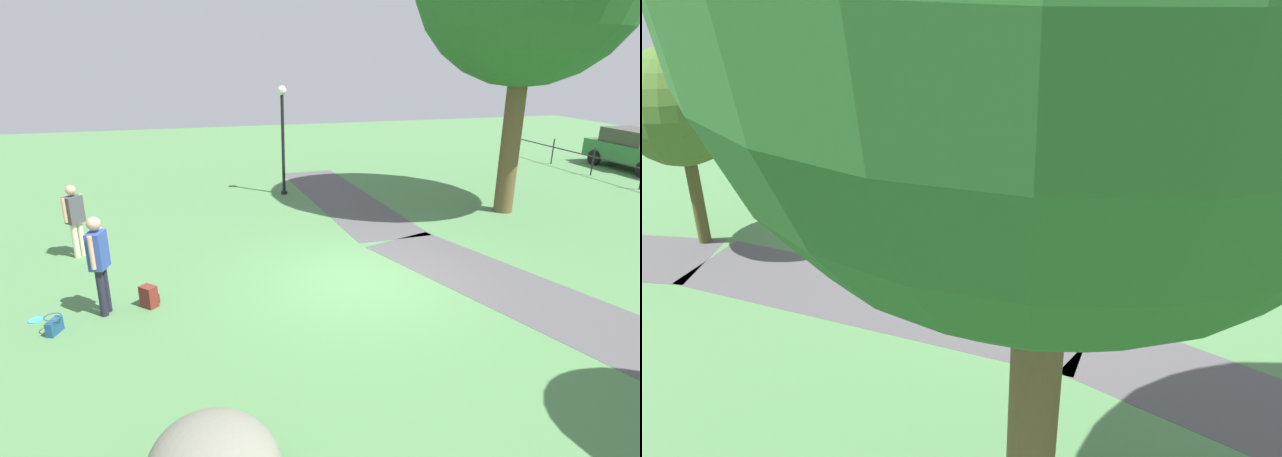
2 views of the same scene
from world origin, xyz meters
TOP-DOWN VIEW (x-y plane):
  - ground_plane at (0.00, 0.00)m, footprint 48.00×48.00m
  - footpath_segment_mid at (1.80, 2.88)m, footprint 8.21×4.33m
  - young_tree_near_path at (6.43, 3.61)m, footprint 2.43×2.43m
  - lawn_boulder at (4.67, -3.22)m, footprint 1.72×1.54m
  - woman_with_handbag at (0.16, -4.78)m, footprint 0.50×0.33m
  - man_near_boulder at (-2.85, -5.67)m, footprint 0.43×0.42m
  - handbag_on_grass at (0.67, -5.51)m, footprint 0.35×0.35m
  - backpack_by_boulder at (5.25, -3.74)m, footprint 0.28×0.30m
  - spare_backpack_on_lawn at (0.09, -4.06)m, footprint 0.35×0.35m
  - frisbee_on_grass at (0.13, -5.93)m, footprint 0.23×0.23m

SIDE VIEW (x-z plane):
  - ground_plane at x=0.00m, z-range 0.00..0.00m
  - footpath_segment_mid at x=1.80m, z-range 0.00..0.01m
  - frisbee_on_grass at x=0.13m, z-range 0.00..0.02m
  - handbag_on_grass at x=0.67m, z-range -0.01..0.29m
  - backpack_by_boulder at x=5.25m, z-range -0.01..0.39m
  - spare_backpack_on_lawn at x=0.09m, z-range -0.01..0.39m
  - lawn_boulder at x=4.67m, z-range 0.00..0.80m
  - man_near_boulder at x=-2.85m, z-range 0.13..1.77m
  - woman_with_handbag at x=0.16m, z-range 0.15..1.93m
  - young_tree_near_path at x=6.43m, z-range 0.90..5.18m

